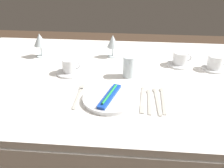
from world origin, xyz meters
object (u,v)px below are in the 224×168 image
dinner_knife (143,100)px  wine_glass_centre (113,42)px  fork_outer (79,95)px  wine_glass_left (40,41)px  coffee_cup_right (70,65)px  coffee_cup_far (180,58)px  coffee_cup_left (215,62)px  spoon_dessert (157,98)px  toothbrush_package (110,96)px  dinner_plate (110,99)px  spoon_tea (163,97)px  spoon_soup (149,98)px  drink_tumbler (129,67)px

dinner_knife → wine_glass_centre: bearing=109.9°
fork_outer → wine_glass_left: (-0.32, 0.44, 0.10)m
wine_glass_left → coffee_cup_right: bearing=-43.3°
fork_outer → coffee_cup_far: size_ratio=2.00×
coffee_cup_left → coffee_cup_far: bearing=167.2°
spoon_dessert → wine_glass_centre: (-0.24, 0.47, 0.09)m
toothbrush_package → coffee_cup_far: coffee_cup_far is taller
dinner_plate → spoon_tea: bearing=11.0°
toothbrush_package → coffee_cup_left: 0.67m
dinner_plate → wine_glass_centre: wine_glass_centre is taller
toothbrush_package → wine_glass_left: 0.67m
fork_outer → spoon_tea: spoon_tea is taller
coffee_cup_left → wine_glass_centre: bearing=167.3°
dinner_knife → wine_glass_centre: 0.53m
spoon_dessert → coffee_cup_right: 0.51m
toothbrush_package → dinner_knife: bearing=5.8°
spoon_dessert → spoon_tea: 0.03m
spoon_soup → coffee_cup_far: size_ratio=2.00×
dinner_knife → spoon_dessert: bearing=21.5°
dinner_knife → wine_glass_left: 0.77m
spoon_tea → drink_tumbler: size_ratio=2.01×
toothbrush_package → fork_outer: (-0.15, 0.03, -0.02)m
fork_outer → coffee_cup_left: (0.70, 0.35, 0.04)m
toothbrush_package → spoon_dessert: bearing=10.7°
drink_tumbler → spoon_soup: bearing=-65.0°
toothbrush_package → coffee_cup_left: size_ratio=1.97×
spoon_soup → wine_glass_centre: size_ratio=1.52×
dinner_plate → fork_outer: bearing=168.3°
dinner_plate → spoon_dessert: (0.21, 0.04, -0.01)m
spoon_soup → drink_tumbler: size_ratio=1.89×
spoon_dessert → coffee_cup_left: size_ratio=2.16×
spoon_tea → drink_tumbler: (-0.16, 0.20, 0.05)m
spoon_tea → coffee_cup_left: size_ratio=2.10×
toothbrush_package → dinner_knife: 0.15m
dinner_knife → wine_glass_centre: size_ratio=1.62×
dinner_plate → coffee_cup_left: bearing=34.3°
drink_tumbler → coffee_cup_far: bearing=30.1°
spoon_dessert → coffee_cup_right: (-0.45, 0.22, 0.04)m
spoon_dessert → toothbrush_package: bearing=-169.3°
toothbrush_package → fork_outer: bearing=168.3°
toothbrush_package → wine_glass_left: bearing=134.8°
coffee_cup_right → dinner_plate: bearing=-47.0°
dinner_plate → toothbrush_package: (0.00, 0.00, 0.02)m
fork_outer → coffee_cup_right: 0.25m
coffee_cup_right → coffee_cup_left: bearing=8.5°
dinner_plate → spoon_dessert: 0.22m
spoon_soup → wine_glass_left: wine_glass_left is taller
spoon_soup → coffee_cup_far: bearing=63.9°
coffee_cup_left → wine_glass_left: 1.02m
coffee_cup_far → spoon_soup: bearing=-116.1°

